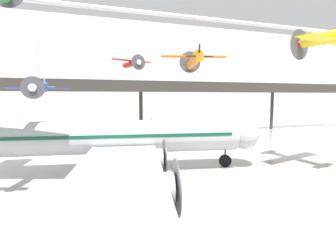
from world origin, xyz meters
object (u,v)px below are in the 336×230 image
Objects in this scene: suspended_plane_blue_trainer at (39,86)px; suspended_plane_yellow_lowwing at (336,37)px; airliner_silver_main at (115,138)px; suspended_plane_red_highwing at (131,63)px; suspended_plane_orange_highwing at (194,60)px.

suspended_plane_yellow_lowwing is (29.60, -18.04, 4.29)m from suspended_plane_blue_trainer.
airliner_silver_main is 23.32m from suspended_plane_yellow_lowwing.
suspended_plane_yellow_lowwing is 1.17× the size of suspended_plane_red_highwing.
suspended_plane_red_highwing is at bearing 127.98° from suspended_plane_blue_trainer.
suspended_plane_red_highwing is at bearing 87.48° from airliner_silver_main.
suspended_plane_red_highwing is at bearing 16.22° from suspended_plane_yellow_lowwing.
suspended_plane_blue_trainer is 21.26m from suspended_plane_orange_highwing.
suspended_plane_blue_trainer is (-9.34, 11.87, 5.48)m from airliner_silver_main.
airliner_silver_main is 4.37× the size of suspended_plane_red_highwing.
suspended_plane_yellow_lowwing is at bearing 10.21° from suspended_plane_red_highwing.
suspended_plane_yellow_lowwing is at bearing -8.01° from airliner_silver_main.
airliner_silver_main is at bearing 39.14° from suspended_plane_blue_trainer.
suspended_plane_orange_highwing is (5.91, -17.51, -1.73)m from suspended_plane_red_highwing.
suspended_plane_blue_trainer is 1.32× the size of suspended_plane_orange_highwing.
suspended_plane_red_highwing reaches higher than airliner_silver_main.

